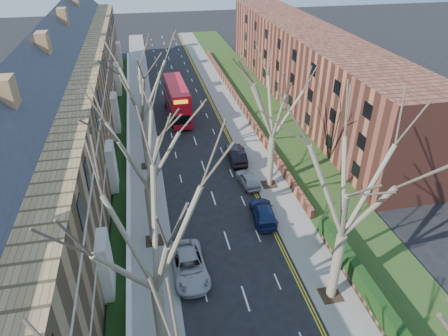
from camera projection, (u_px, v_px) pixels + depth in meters
pavement_left at (142, 124)px, 51.15m from camera, size 3.00×102.00×0.12m
pavement_right at (233, 116)px, 53.24m from camera, size 3.00×102.00×0.12m
terrace_left at (62, 113)px, 40.28m from camera, size 9.70×78.00×13.60m
flats_right at (307, 66)px, 56.07m from camera, size 13.97×54.00×10.00m
front_wall_left at (129, 150)px, 43.85m from camera, size 0.30×78.00×1.00m
grass_verge_right at (266, 113)px, 53.98m from camera, size 6.00×102.00×0.06m
tree_left_mid at (149, 227)px, 18.60m from camera, size 10.50×10.50×14.71m
tree_left_far at (143, 139)px, 27.16m from camera, size 10.15×10.15×14.22m
tree_left_dist at (138, 79)px, 37.08m from camera, size 10.50×10.50×14.71m
tree_right_mid at (354, 178)px, 22.27m from camera, size 10.50×10.50×14.71m
tree_right_far at (275, 96)px, 34.19m from camera, size 10.15×10.15×14.22m
double_decker_bus at (177, 101)px, 52.31m from camera, size 2.94×10.49×4.37m
car_left_far at (189, 266)px, 28.62m from camera, size 2.67×5.42×1.48m
car_right_near at (263, 212)px, 34.19m from camera, size 2.24×4.68×1.32m
car_right_mid at (248, 179)px, 38.78m from camera, size 1.94×3.93×1.29m
car_right_far at (236, 154)px, 42.78m from camera, size 1.77×4.74×1.55m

